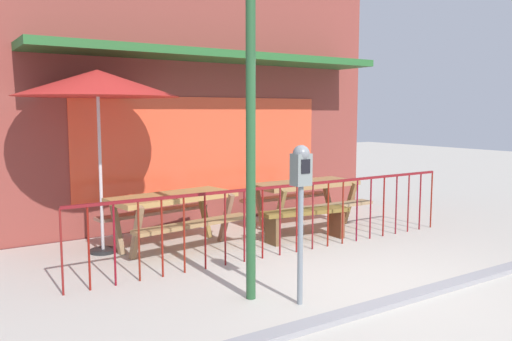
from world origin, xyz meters
name	(u,v)px	position (x,y,z in m)	size (l,w,h in m)	color
ground	(380,289)	(0.00, 0.00, 0.00)	(40.00, 40.00, 0.00)	#B6AEA2
pub_storefront	(200,91)	(0.00, 4.34, 2.31)	(7.14, 1.47, 4.61)	#4B2222
patio_fence_front	(289,207)	(0.00, 1.72, 0.66)	(6.02, 0.04, 0.97)	maroon
picnic_table_left	(173,206)	(-1.19, 2.88, 0.61)	(1.97, 1.60, 0.79)	#A77D44
picnic_table_right	(305,192)	(1.23, 2.90, 0.61)	(1.81, 1.38, 0.79)	#977246
patio_umbrella	(97,84)	(-2.13, 3.17, 2.33)	(2.19, 2.19, 2.52)	black
patio_bench	(306,218)	(0.66, 2.16, 0.35)	(1.43, 0.52, 0.48)	brown
parking_meter_near	(301,182)	(-1.03, 0.13, 1.26)	(0.18, 0.17, 1.63)	slate
street_lamp	(251,49)	(-1.36, 0.54, 2.58)	(0.28, 0.28, 3.95)	#234E2A
curb_edge	(408,300)	(0.00, -0.39, 0.00)	(10.00, 0.20, 0.11)	gray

